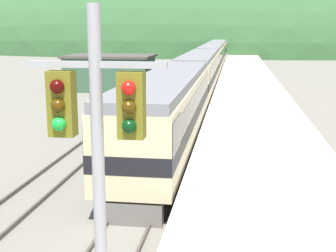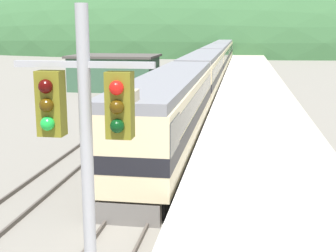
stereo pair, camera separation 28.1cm
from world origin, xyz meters
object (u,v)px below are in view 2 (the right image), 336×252
at_px(carriage_third, 216,59).
at_px(signal_mast_main, 87,158).
at_px(carriage_second, 203,74).
at_px(carriage_fifth, 227,47).
at_px(express_train_lead_car, 170,111).
at_px(carriage_fourth, 223,52).

relative_size(carriage_third, signal_mast_main, 2.93).
relative_size(carriage_second, carriage_fifth, 1.00).
height_order(express_train_lead_car, carriage_fifth, express_train_lead_car).
xyz_separation_m(carriage_fourth, signal_mast_main, (1.27, -78.97, 2.19)).
bearing_deg(carriage_fourth, carriage_fifth, 90.00).
distance_m(carriage_fourth, signal_mast_main, 79.01).
distance_m(express_train_lead_car, carriage_second, 20.66).
bearing_deg(carriage_third, express_train_lead_car, -90.00).
xyz_separation_m(carriage_third, carriage_fifth, (0.00, 41.67, 0.00)).
height_order(express_train_lead_car, carriage_fourth, express_train_lead_car).
relative_size(express_train_lead_car, carriage_fourth, 0.96).
bearing_deg(signal_mast_main, carriage_fifth, 90.73).
xyz_separation_m(express_train_lead_car, carriage_second, (0.00, 20.66, -0.01)).
bearing_deg(carriage_fifth, signal_mast_main, -89.27).
bearing_deg(carriage_third, signal_mast_main, -88.75).
relative_size(carriage_second, signal_mast_main, 2.93).
relative_size(express_train_lead_car, carriage_second, 0.96).
height_order(carriage_fourth, carriage_fifth, same).
bearing_deg(carriage_fourth, signal_mast_main, -89.08).
bearing_deg(express_train_lead_car, carriage_third, 90.00).
bearing_deg(carriage_second, carriage_fifth, 90.00).
relative_size(carriage_third, carriage_fifth, 1.00).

